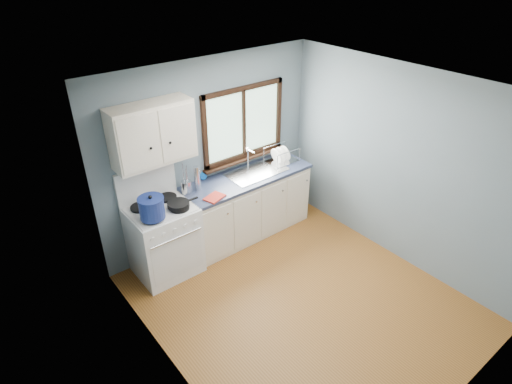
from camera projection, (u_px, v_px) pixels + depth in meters
floor at (300, 301)px, 5.04m from camera, size 3.20×3.60×0.02m
ceiling at (315, 92)px, 3.77m from camera, size 3.20×3.60×0.02m
wall_back at (210, 153)px, 5.63m from camera, size 3.20×0.02×2.50m
wall_front at (477, 314)px, 3.19m from camera, size 3.20×0.02×2.50m
wall_left at (167, 277)px, 3.54m from camera, size 0.02×3.60×2.50m
wall_right at (400, 167)px, 5.27m from camera, size 0.02×3.60×2.50m
gas_range at (164, 238)px, 5.27m from camera, size 0.76×0.69×1.36m
base_cabinets at (247, 208)px, 6.03m from camera, size 1.85×0.60×0.88m
countertop at (246, 177)px, 5.78m from camera, size 1.89×0.64×0.04m
sink at (257, 176)px, 5.90m from camera, size 0.84×0.46×0.44m
window at (244, 128)px, 5.77m from camera, size 1.36×0.10×1.03m
upper_cabinets at (153, 134)px, 4.77m from camera, size 0.95×0.35×0.70m
skillet at (179, 204)px, 5.02m from camera, size 0.40×0.26×0.05m
stockpot at (152, 208)px, 4.77m from camera, size 0.36×0.36×0.29m
utensil_crock at (187, 187)px, 5.34m from camera, size 0.16×0.16×0.42m
thermos at (197, 178)px, 5.36m from camera, size 0.09×0.09×0.33m
soap_bottle at (203, 172)px, 5.60m from camera, size 0.12×0.12×0.26m
dish_towel at (215, 197)px, 5.27m from camera, size 0.29×0.25×0.02m
dish_rack at (281, 158)px, 6.12m from camera, size 0.44×0.34×0.23m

